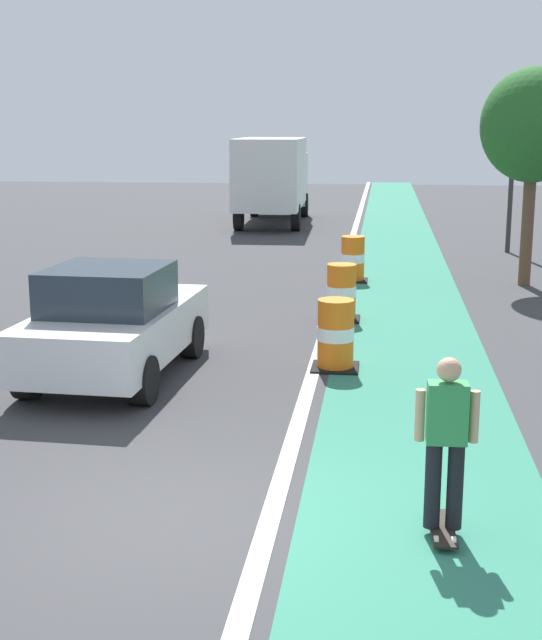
# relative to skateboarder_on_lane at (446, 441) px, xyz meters

# --- Properties ---
(ground_plane) EXTENTS (100.00, 100.00, 0.00)m
(ground_plane) POSITION_rel_skateboarder_on_lane_xyz_m (-2.51, -0.02, -0.91)
(ground_plane) COLOR #38383A
(bike_lane_strip) EXTENTS (2.50, 80.00, 0.01)m
(bike_lane_strip) POSITION_rel_skateboarder_on_lane_xyz_m (-0.11, 11.98, -0.91)
(bike_lane_strip) COLOR #2D755B
(bike_lane_strip) RESTS_ON ground
(lane_divider_stripe) EXTENTS (0.20, 80.00, 0.01)m
(lane_divider_stripe) POSITION_rel_skateboarder_on_lane_xyz_m (-1.61, 11.98, -0.91)
(lane_divider_stripe) COLOR silver
(lane_divider_stripe) RESTS_ON ground
(skateboarder_on_lane) EXTENTS (0.57, 0.81, 1.69)m
(skateboarder_on_lane) POSITION_rel_skateboarder_on_lane_xyz_m (0.00, 0.00, 0.00)
(skateboarder_on_lane) COLOR black
(skateboarder_on_lane) RESTS_ON ground
(parked_sedan_nearest) EXTENTS (2.06, 4.18, 1.70)m
(parked_sedan_nearest) POSITION_rel_skateboarder_on_lane_xyz_m (-4.53, 4.72, -0.08)
(parked_sedan_nearest) COLOR silver
(parked_sedan_nearest) RESTS_ON ground
(traffic_barrel_front) EXTENTS (0.73, 0.73, 1.09)m
(traffic_barrel_front) POSITION_rel_skateboarder_on_lane_xyz_m (-1.29, 5.60, -0.38)
(traffic_barrel_front) COLOR orange
(traffic_barrel_front) RESTS_ON ground
(traffic_barrel_mid) EXTENTS (0.73, 0.73, 1.09)m
(traffic_barrel_mid) POSITION_rel_skateboarder_on_lane_xyz_m (-1.37, 9.16, -0.38)
(traffic_barrel_mid) COLOR orange
(traffic_barrel_mid) RESTS_ON ground
(traffic_barrel_back) EXTENTS (0.73, 0.73, 1.09)m
(traffic_barrel_back) POSITION_rel_skateboarder_on_lane_xyz_m (-1.31, 13.58, -0.38)
(traffic_barrel_back) COLOR orange
(traffic_barrel_back) RESTS_ON ground
(delivery_truck_down_block) EXTENTS (2.54, 7.67, 3.23)m
(delivery_truck_down_block) POSITION_rel_skateboarder_on_lane_xyz_m (-4.79, 26.05, 0.94)
(delivery_truck_down_block) COLOR silver
(delivery_truck_down_block) RESTS_ON ground
(traffic_light_corner) EXTENTS (0.41, 0.32, 5.10)m
(traffic_light_corner) POSITION_rel_skateboarder_on_lane_xyz_m (3.09, 19.20, 2.59)
(traffic_light_corner) COLOR #2D2D2D
(traffic_light_corner) RESTS_ON ground
(street_tree_sidewalk) EXTENTS (2.40, 2.40, 5.00)m
(street_tree_sidewalk) POSITION_rel_skateboarder_on_lane_xyz_m (2.73, 13.52, 2.76)
(street_tree_sidewalk) COLOR brown
(street_tree_sidewalk) RESTS_ON ground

